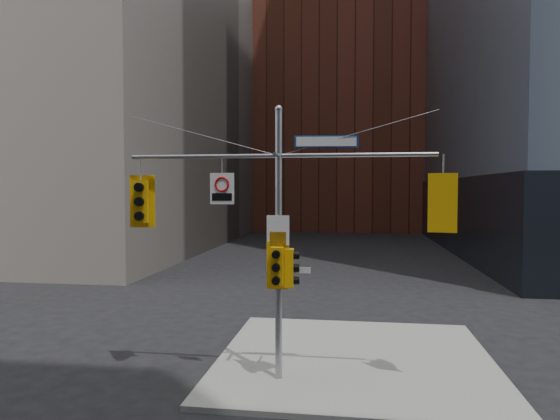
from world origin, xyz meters
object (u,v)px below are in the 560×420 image
(traffic_light_pole_side, at_px, (291,268))
(regulatory_sign_arm, at_px, (222,188))
(traffic_light_west_arm, at_px, (141,202))
(traffic_light_east_arm, at_px, (443,203))
(signal_assembly, at_px, (279,217))
(traffic_light_pole_front, at_px, (277,266))
(street_sign_blade, at_px, (326,142))

(traffic_light_pole_side, height_order, regulatory_sign_arm, regulatory_sign_arm)
(traffic_light_west_arm, relative_size, traffic_light_east_arm, 0.98)
(signal_assembly, relative_size, traffic_light_pole_front, 6.50)
(traffic_light_east_arm, bearing_deg, signal_assembly, 11.41)
(street_sign_blade, bearing_deg, traffic_light_east_arm, -4.47)
(signal_assembly, xyz_separation_m, traffic_light_pole_front, (-0.00, -0.27, -1.26))
(traffic_light_west_arm, height_order, traffic_light_pole_front, traffic_light_west_arm)
(regulatory_sign_arm, bearing_deg, traffic_light_pole_front, -5.27)
(traffic_light_pole_front, height_order, regulatory_sign_arm, regulatory_sign_arm)
(traffic_light_west_arm, distance_m, street_sign_blade, 5.24)
(traffic_light_east_arm, relative_size, traffic_light_pole_front, 1.18)
(traffic_light_pole_front, relative_size, regulatory_sign_arm, 1.49)
(traffic_light_west_arm, relative_size, street_sign_blade, 0.88)
(traffic_light_pole_front, bearing_deg, traffic_light_east_arm, 2.64)
(street_sign_blade, bearing_deg, regulatory_sign_arm, 176.07)
(street_sign_blade, bearing_deg, signal_assembly, 175.72)
(traffic_light_east_arm, distance_m, street_sign_blade, 3.28)
(traffic_light_east_arm, bearing_deg, regulatory_sign_arm, 11.62)
(traffic_light_west_arm, height_order, street_sign_blade, street_sign_blade)
(traffic_light_west_arm, height_order, traffic_light_east_arm, traffic_light_east_arm)
(traffic_light_pole_side, relative_size, regulatory_sign_arm, 1.21)
(traffic_light_east_arm, bearing_deg, traffic_light_pole_front, 15.12)
(traffic_light_east_arm, height_order, regulatory_sign_arm, regulatory_sign_arm)
(traffic_light_east_arm, relative_size, street_sign_blade, 0.90)
(street_sign_blade, height_order, regulatory_sign_arm, street_sign_blade)
(street_sign_blade, bearing_deg, traffic_light_pole_side, 175.13)
(signal_assembly, height_order, street_sign_blade, signal_assembly)
(street_sign_blade, bearing_deg, traffic_light_pole_front, -172.05)
(traffic_light_east_arm, distance_m, regulatory_sign_arm, 5.64)
(traffic_light_pole_side, bearing_deg, traffic_light_east_arm, -94.24)
(traffic_light_pole_front, bearing_deg, regulatory_sign_arm, 169.61)
(traffic_light_east_arm, bearing_deg, traffic_light_west_arm, 11.31)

